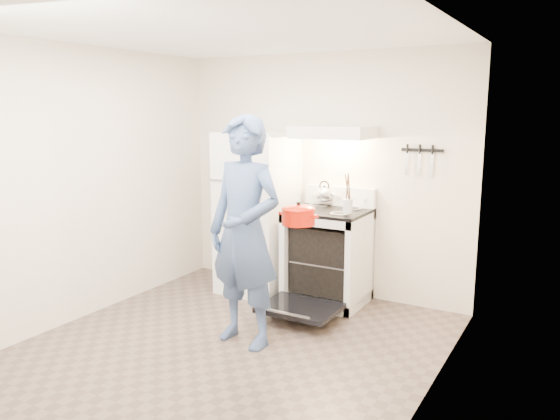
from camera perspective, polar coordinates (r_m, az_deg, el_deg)
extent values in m
plane|color=brown|center=(4.59, -5.84, -14.48)|extent=(3.60, 3.60, 0.00)
cube|color=beige|center=(5.75, 4.39, 3.67)|extent=(3.20, 0.02, 2.50)
cube|color=white|center=(5.79, -2.35, -0.27)|extent=(0.70, 0.70, 1.70)
cube|color=white|center=(5.52, 4.99, -4.99)|extent=(0.76, 0.65, 0.92)
cube|color=black|center=(5.42, 5.07, -0.15)|extent=(0.76, 0.65, 0.03)
cube|color=white|center=(5.65, 6.30, 1.47)|extent=(0.76, 0.07, 0.20)
cube|color=black|center=(5.12, 2.09, -10.18)|extent=(0.70, 0.54, 0.04)
cube|color=gray|center=(5.53, 4.99, -5.19)|extent=(0.60, 0.52, 0.01)
cube|color=white|center=(5.39, 5.54, 8.10)|extent=(0.76, 0.50, 0.12)
cube|color=black|center=(5.35, 14.64, 6.07)|extent=(0.40, 0.02, 0.03)
cylinder|color=#82694B|center=(5.54, 3.92, -4.99)|extent=(0.34, 0.34, 0.02)
cylinder|color=silver|center=(5.10, 7.09, 0.41)|extent=(0.11, 0.11, 0.13)
imported|color=#364B7A|center=(4.44, -3.70, -2.34)|extent=(0.74, 0.53, 1.89)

